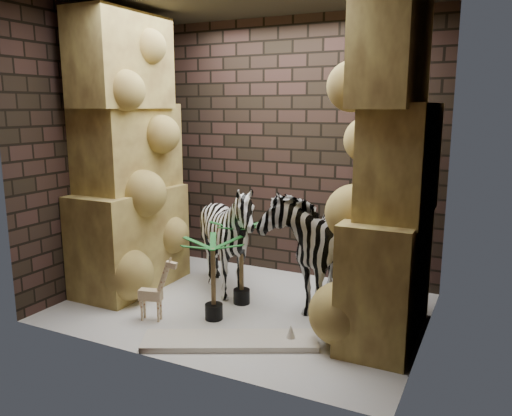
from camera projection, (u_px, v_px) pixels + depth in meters
The scene contains 13 objects.
floor at pixel (242, 307), 5.11m from camera, with size 3.50×3.50×0.00m, color silver.
wall_back at pixel (291, 150), 5.91m from camera, with size 3.50×3.50×0.00m, color black.
wall_front at pixel (162, 175), 3.72m from camera, with size 3.50×3.50×0.00m, color black.
wall_left at pixel (102, 152), 5.57m from camera, with size 3.00×3.00×0.00m, color black.
wall_right at pixel (434, 169), 4.06m from camera, with size 3.00×3.00×0.00m, color black.
rock_pillar_left at pixel (126, 153), 5.42m from camera, with size 0.68×1.30×3.00m, color #D9C661, non-canonical shape.
rock_pillar_right at pixel (392, 167), 4.20m from camera, with size 0.58×1.25×3.00m, color #D9C661, non-canonical shape.
zebra_right at pixel (315, 234), 5.07m from camera, with size 0.68×1.25×1.48m, color white.
zebra_left at pixel (228, 245), 5.31m from camera, with size 1.01×1.25×1.13m, color white.
giraffe_toy at pixel (150, 288), 4.74m from camera, with size 0.33×0.11×0.64m, color beige, non-canonical shape.
palm_front at pixel (241, 262), 5.13m from camera, with size 0.36×0.36×0.89m, color #115213, non-canonical shape.
palm_back at pixel (213, 279), 4.75m from camera, with size 0.36×0.36×0.80m, color #115213, non-canonical shape.
surfboard at pixel (230, 341), 4.32m from camera, with size 1.49×0.36×0.05m, color silver.
Camera 1 is at (2.25, -4.26, 1.99)m, focal length 35.41 mm.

